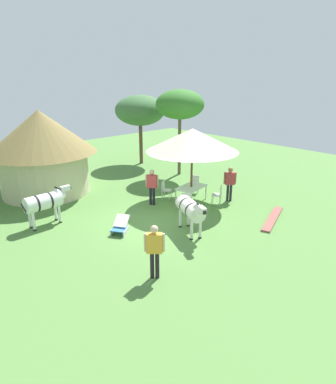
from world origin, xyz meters
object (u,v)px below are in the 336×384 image
Objects in this scene: thatched_hut at (42,148)px; patio_dining_table at (191,188)px; zebra_by_umbrella at (45,202)px; patio_chair_near_hut at (195,183)px; standing_watcher at (154,247)px; shade_umbrella at (192,140)px; acacia_tree_right_background at (140,111)px; patio_chair_east_end at (165,189)px; zebra_nearest_camera at (191,209)px; patio_chair_west_end at (218,194)px; guest_beside_umbrella at (152,184)px; acacia_tree_left_background at (180,105)px; guest_behind_table at (230,181)px; patio_chair_near_lawn at (187,201)px; striped_lounge_chair at (120,227)px.

thatched_hut is 3.14× the size of patio_dining_table.
thatched_hut is 4.41m from zebra_by_umbrella.
standing_watcher is (-6.58, -4.51, 0.52)m from patio_chair_near_hut.
shade_umbrella is 7.94m from acacia_tree_right_background.
patio_chair_near_hut is 1.77m from patio_chair_east_end.
shade_umbrella is at bearing -113.55° from zebra_nearest_camera.
patio_chair_near_hut is (0.38, 1.87, 0.00)m from patio_chair_west_end.
acacia_tree_left_background is at bearing 84.09° from guest_beside_umbrella.
guest_behind_table reaches higher than zebra_nearest_camera.
patio_chair_near_lawn is 5.96m from zebra_by_umbrella.
guest_behind_table is at bearing -129.95° from striped_lounge_chair.
acacia_tree_right_background is (4.50, 6.46, 2.50)m from guest_beside_umbrella.
acacia_tree_left_background is (1.50, 4.94, 3.12)m from guest_behind_table.
patio_chair_west_end is 0.53× the size of guest_beside_umbrella.
standing_watcher is 0.38× the size of acacia_tree_right_background.
zebra_nearest_camera reaches higher than zebra_by_umbrella.
shade_umbrella reaches higher than guest_behind_table.
acacia_tree_left_background is at bearing 85.44° from standing_watcher.
patio_dining_table is 1.01× the size of guest_behind_table.
patio_chair_near_hut is at bearing -121.51° from acacia_tree_left_background.
shade_umbrella reaches higher than patio_chair_east_end.
zebra_nearest_camera is at bearing 95.54° from patio_chair_near_hut.
standing_watcher is at bearing -77.28° from guest_beside_umbrella.
striped_lounge_chair is at bearing -150.05° from acacia_tree_left_background.
patio_chair_near_hut is (1.06, 0.76, -2.46)m from shade_umbrella.
acacia_tree_left_background is at bearing -64.89° from guest_behind_table.
patio_chair_west_end is 1.91m from patio_chair_near_hut.
acacia_tree_right_background is at bearing -95.58° from zebra_nearest_camera.
guest_behind_table is at bearing -106.88° from acacia_tree_left_background.
patio_dining_table is 1.89× the size of patio_chair_near_lawn.
patio_chair_near_hut is (1.06, 0.76, -0.14)m from patio_dining_table.
patio_chair_west_end is at bearing -129.91° from striped_lounge_chair.
patio_chair_near_hut is 0.44× the size of zebra_nearest_camera.
zebra_by_umbrella is (-1.74, -3.83, -1.33)m from thatched_hut.
thatched_hut is 9.37m from guest_behind_table.
standing_watcher is 14.16m from acacia_tree_right_background.
standing_watcher is 3.48m from striped_lounge_chair.
acacia_tree_right_background is at bearing 96.82° from standing_watcher.
acacia_tree_left_background is (7.41, -2.21, 1.81)m from thatched_hut.
patio_dining_table is at bearing 90.00° from patio_chair_west_end.
thatched_hut is 3.18× the size of guest_behind_table.
patio_chair_east_end is at bearing -6.54° from guest_behind_table.
standing_watcher reaches higher than patio_chair_near_hut.
zebra_by_umbrella is (-5.59, 1.00, 0.47)m from patio_chair_east_end.
patio_chair_west_end is at bearing -53.68° from thatched_hut.
patio_chair_near_lawn is 1.86m from guest_beside_umbrella.
patio_chair_west_end is at bearing -58.51° from patio_dining_table.
guest_behind_table is 7.37m from standing_watcher.
thatched_hut is at bearing -33.20° from striped_lounge_chair.
patio_chair_east_end is 0.52× the size of standing_watcher.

